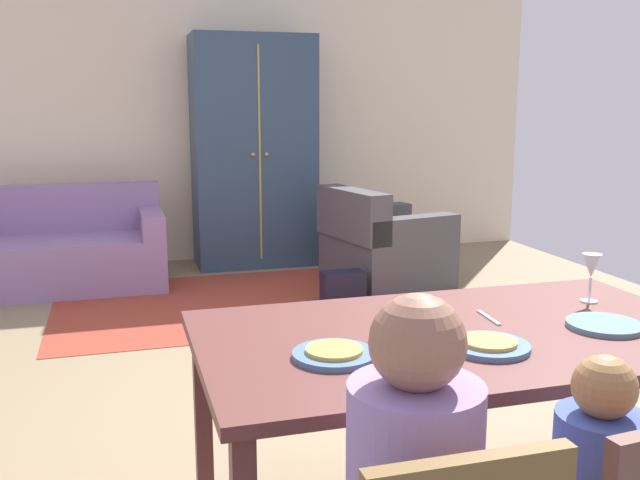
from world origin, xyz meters
name	(u,v)px	position (x,y,z in m)	size (l,w,h in m)	color
ground_plane	(279,372)	(0.00, 0.49, -0.01)	(6.66, 6.17, 0.02)	#847153
back_wall	(204,119)	(0.00, 3.62, 1.35)	(6.66, 0.10, 2.70)	beige
dining_table	(461,351)	(0.23, -1.23, 0.69)	(1.74, 0.98, 0.76)	brown
plate_near_man	(334,355)	(-0.25, -1.35, 0.77)	(0.25, 0.25, 0.02)	#4C70A1
pizza_near_man	(334,350)	(-0.25, -1.35, 0.78)	(0.17, 0.17, 0.01)	gold
plate_near_child	(489,346)	(0.23, -1.41, 0.77)	(0.25, 0.25, 0.02)	#4E74A0
pizza_near_child	(489,341)	(0.23, -1.41, 0.78)	(0.17, 0.17, 0.01)	gold
plate_near_woman	(604,325)	(0.71, -1.33, 0.77)	(0.25, 0.25, 0.02)	#57829C
wine_glass	(591,268)	(0.86, -1.05, 0.89)	(0.07, 0.07, 0.19)	silver
fork	(394,342)	(-0.03, -1.28, 0.76)	(0.02, 0.15, 0.01)	silver
knife	(489,318)	(0.39, -1.13, 0.76)	(0.01, 0.17, 0.01)	silver
area_rug	(230,302)	(-0.05, 1.95, 0.00)	(2.60, 1.80, 0.01)	maroon
couch	(42,252)	(-1.45, 2.81, 0.30)	(1.94, 0.86, 0.82)	#8C6C9D
armchair	(382,247)	(1.26, 2.14, 0.32)	(1.02, 1.01, 0.82)	#4A4549
armoire	(254,152)	(0.40, 3.23, 1.05)	(1.10, 0.59, 2.10)	#2F445B
handbag	(343,288)	(0.76, 1.65, 0.13)	(0.32, 0.16, 0.26)	black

